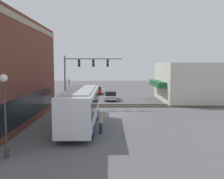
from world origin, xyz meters
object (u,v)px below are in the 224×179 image
Objects in this scene: parked_car_red at (97,91)px; pedestrian_near_bus at (101,122)px; streetlamp at (5,108)px; parked_car_silver at (111,96)px; crossing_signal at (69,90)px; city_bus at (81,107)px.

parked_car_red is 27.14m from pedestrian_near_bus.
streetlamp is 1.10× the size of parked_car_red.
parked_car_red is at bearing 17.93° from parked_car_silver.
pedestrian_near_bus is at bearing -176.24° from parked_car_red.
parked_car_red is (32.20, -3.53, -2.24)m from streetlamp.
crossing_signal is at bearing 20.65° from pedestrian_near_bus.
city_bus is at bearing -165.23° from crossing_signal.
crossing_signal is 0.80× the size of parked_car_silver.
streetlamp is 2.76× the size of pedestrian_near_bus.
streetlamp is 25.03m from parked_car_silver.
streetlamp is at bearing 165.77° from parked_car_silver.
streetlamp is (-16.61, 0.98, 0.61)m from crossing_signal.
city_bus is 10.01m from crossing_signal.
streetlamp reaches higher than parked_car_silver.
pedestrian_near_bus is (-11.49, -4.33, -1.39)m from crossing_signal.
pedestrian_near_bus reaches higher than parked_car_silver.
crossing_signal is 0.86× the size of parked_car_red.
pedestrian_near_bus is at bearing 177.54° from parked_car_silver.
pedestrian_near_bus is at bearing -159.35° from crossing_signal.
city_bus is 7.85m from streetlamp.
pedestrian_near_bus is (-27.08, -1.78, 0.24)m from parked_car_red.
city_bus is at bearing 44.38° from pedestrian_near_bus.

